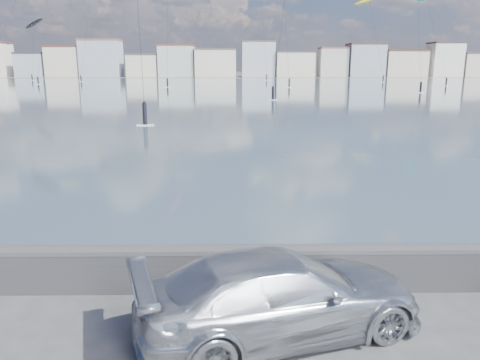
# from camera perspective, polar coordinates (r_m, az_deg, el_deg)

# --- Properties ---
(bay_water) EXTENTS (500.00, 177.00, 0.00)m
(bay_water) POSITION_cam_1_polar(r_m,az_deg,el_deg) (98.38, -1.36, 11.04)
(bay_water) COLOR #3A4857
(bay_water) RESTS_ON ground
(far_shore_strip) EXTENTS (500.00, 60.00, 0.00)m
(far_shore_strip) POSITION_cam_1_polar(r_m,az_deg,el_deg) (206.81, -1.10, 12.53)
(far_shore_strip) COLOR #4C473D
(far_shore_strip) RESTS_ON ground
(seawall) EXTENTS (400.00, 0.36, 1.08)m
(seawall) POSITION_cam_1_polar(r_m,az_deg,el_deg) (10.41, -5.50, -10.44)
(seawall) COLOR #28282B
(seawall) RESTS_ON ground
(far_buildings) EXTENTS (240.79, 13.26, 14.60)m
(far_buildings) POSITION_cam_1_polar(r_m,az_deg,el_deg) (192.76, -0.73, 14.22)
(far_buildings) COLOR white
(far_buildings) RESTS_ON ground
(car_silver) EXTENTS (5.75, 3.66, 1.55)m
(car_silver) POSITION_cam_1_polar(r_m,az_deg,el_deg) (8.82, 4.99, -13.74)
(car_silver) COLOR silver
(car_silver) RESTS_ON ground
(kitesurfer_8) EXTENTS (9.34, 10.10, 25.11)m
(kitesurfer_8) POSITION_cam_1_polar(r_m,az_deg,el_deg) (148.69, 15.52, 20.32)
(kitesurfer_8) COLOR yellow
(kitesurfer_8) RESTS_ON ground
(kitesurfer_10) EXTENTS (10.05, 12.60, 20.03)m
(kitesurfer_10) POSITION_cam_1_polar(r_m,az_deg,el_deg) (173.01, -23.81, 17.01)
(kitesurfer_10) COLOR black
(kitesurfer_10) RESTS_ON ground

